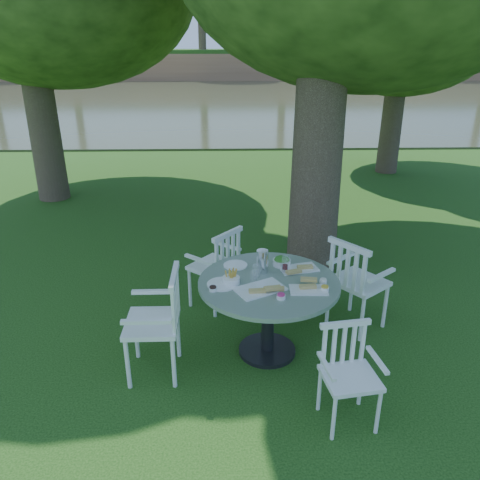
% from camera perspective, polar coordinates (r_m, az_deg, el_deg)
% --- Properties ---
extents(ground, '(140.00, 140.00, 0.00)m').
position_cam_1_polar(ground, '(5.30, 0.06, -9.36)').
color(ground, '#10360B').
rests_on(ground, ground).
extents(table, '(1.32, 1.32, 0.79)m').
position_cam_1_polar(table, '(4.44, 3.49, -6.89)').
color(table, black).
rests_on(table, ground).
extents(chair_ne, '(0.69, 0.70, 1.01)m').
position_cam_1_polar(chair_ne, '(4.96, 13.65, -4.57)').
color(chair_ne, white).
rests_on(chair_ne, ground).
extents(chair_nw, '(0.65, 0.66, 0.95)m').
position_cam_1_polar(chair_nw, '(5.24, -2.45, -2.78)').
color(chair_nw, white).
rests_on(chair_nw, ground).
extents(chair_sw, '(0.48, 0.51, 1.01)m').
position_cam_1_polar(chair_sw, '(4.25, -9.39, -9.12)').
color(chair_sw, white).
rests_on(chair_sw, ground).
extents(chair_se, '(0.47, 0.45, 0.82)m').
position_cam_1_polar(chair_se, '(3.90, 12.91, -14.67)').
color(chair_se, white).
rests_on(chair_se, ground).
extents(tableware, '(1.10, 0.84, 0.23)m').
position_cam_1_polar(tableware, '(4.41, 3.02, -4.05)').
color(tableware, white).
rests_on(tableware, table).
extents(river, '(100.00, 28.00, 0.12)m').
position_cam_1_polar(river, '(27.64, -1.39, 16.75)').
color(river, '#333821').
rests_on(river, ground).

